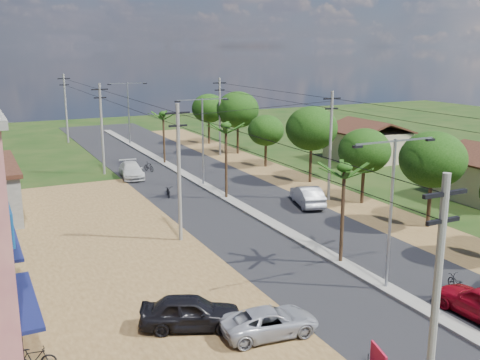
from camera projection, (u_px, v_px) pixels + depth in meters
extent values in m
plane|color=black|center=(386.00, 290.00, 29.46)|extent=(160.00, 160.00, 0.00)
cube|color=black|center=(254.00, 215.00, 42.56)|extent=(12.00, 110.00, 0.04)
cube|color=#605E56|center=(237.00, 204.00, 45.16)|extent=(1.00, 90.00, 0.18)
cube|color=#543B1C|center=(66.00, 285.00, 30.02)|extent=(18.00, 46.00, 0.04)
cube|color=#543B1C|center=(345.00, 201.00, 46.20)|extent=(5.00, 90.00, 0.03)
cube|color=#0E133C|center=(25.00, 300.00, 21.21)|extent=(0.80, 5.40, 0.15)
cube|color=black|center=(20.00, 345.00, 21.47)|extent=(0.10, 3.00, 2.40)
cube|color=navy|center=(7.00, 215.00, 20.28)|extent=(0.12, 4.20, 1.20)
cube|color=#0E133C|center=(10.00, 243.00, 27.32)|extent=(0.80, 5.40, 0.15)
cube|color=black|center=(6.00, 279.00, 27.59)|extent=(0.10, 3.00, 2.40)
cube|color=#0E133C|center=(0.00, 207.00, 33.43)|extent=(0.80, 5.40, 0.15)
cube|color=tan|center=(367.00, 146.00, 62.53)|extent=(7.00, 7.00, 3.30)
cylinder|color=black|center=(430.00, 196.00, 39.20)|extent=(0.28, 0.28, 4.55)
ellipsoid|color=black|center=(433.00, 159.00, 38.60)|extent=(4.60, 4.60, 3.91)
cylinder|color=black|center=(363.00, 179.00, 45.25)|extent=(0.28, 0.28, 4.06)
ellipsoid|color=black|center=(364.00, 151.00, 44.71)|extent=(4.20, 4.20, 3.57)
cylinder|color=black|center=(311.00, 157.00, 52.24)|extent=(0.28, 0.28, 4.76)
ellipsoid|color=black|center=(312.00, 128.00, 51.61)|extent=(4.80, 4.80, 4.08)
cylinder|color=black|center=(266.00, 150.00, 59.18)|extent=(0.28, 0.28, 3.64)
ellipsoid|color=black|center=(266.00, 130.00, 58.70)|extent=(3.80, 3.80, 3.23)
cylinder|color=black|center=(238.00, 133.00, 66.28)|extent=(0.28, 0.28, 4.90)
ellipsoid|color=black|center=(238.00, 110.00, 65.63)|extent=(5.00, 5.00, 4.25)
cylinder|color=black|center=(209.00, 127.00, 73.21)|extent=(0.28, 0.28, 4.34)
ellipsoid|color=black|center=(209.00, 108.00, 72.63)|extent=(4.40, 4.40, 3.74)
cylinder|color=black|center=(342.00, 217.00, 32.28)|extent=(0.22, 0.22, 5.80)
cylinder|color=black|center=(226.00, 163.00, 46.21)|extent=(0.22, 0.22, 6.20)
cylinder|color=black|center=(164.00, 139.00, 60.27)|extent=(0.22, 0.22, 5.50)
cylinder|color=gray|center=(390.00, 217.00, 28.54)|extent=(0.16, 0.16, 8.00)
cube|color=gray|center=(414.00, 139.00, 28.15)|extent=(2.40, 0.08, 0.08)
cube|color=gray|center=(376.00, 143.00, 27.12)|extent=(2.40, 0.08, 0.08)
cube|color=black|center=(430.00, 140.00, 28.64)|extent=(0.50, 0.18, 0.12)
cube|color=black|center=(358.00, 147.00, 26.67)|extent=(0.50, 0.18, 0.12)
cylinder|color=gray|center=(203.00, 143.00, 50.37)|extent=(0.16, 0.16, 8.00)
cube|color=gray|center=(215.00, 99.00, 49.98)|extent=(2.40, 0.08, 0.08)
cube|color=gray|center=(189.00, 100.00, 48.95)|extent=(2.40, 0.08, 0.08)
cube|color=black|center=(226.00, 99.00, 50.48)|extent=(0.50, 0.18, 0.12)
cube|color=black|center=(178.00, 102.00, 48.50)|extent=(0.50, 0.18, 0.12)
cylinder|color=gray|center=(129.00, 114.00, 72.21)|extent=(0.16, 0.16, 8.00)
cube|color=gray|center=(136.00, 83.00, 71.82)|extent=(2.40, 0.08, 0.08)
cube|color=gray|center=(118.00, 83.00, 70.79)|extent=(2.40, 0.08, 0.08)
cube|color=black|center=(145.00, 83.00, 72.31)|extent=(0.50, 0.18, 0.12)
cube|color=black|center=(109.00, 85.00, 70.34)|extent=(0.50, 0.18, 0.12)
cylinder|color=#605E56|center=(434.00, 320.00, 16.69)|extent=(0.24, 0.24, 9.00)
cube|color=black|center=(445.00, 194.00, 15.78)|extent=(1.60, 0.12, 0.12)
cube|color=black|center=(443.00, 221.00, 15.97)|extent=(1.20, 0.12, 0.12)
cylinder|color=#605E56|center=(179.00, 174.00, 35.90)|extent=(0.24, 0.24, 9.00)
cube|color=black|center=(178.00, 113.00, 35.00)|extent=(1.60, 0.12, 0.12)
cube|color=black|center=(178.00, 126.00, 35.18)|extent=(1.20, 0.12, 0.12)
cylinder|color=#605E56|center=(102.00, 129.00, 55.12)|extent=(0.24, 0.24, 9.00)
cube|color=black|center=(100.00, 89.00, 54.21)|extent=(1.60, 0.12, 0.12)
cube|color=black|center=(100.00, 98.00, 54.40)|extent=(1.20, 0.12, 0.12)
cylinder|color=#605E56|center=(66.00, 109.00, 73.46)|extent=(0.24, 0.24, 9.00)
cube|color=black|center=(64.00, 79.00, 72.55)|extent=(1.60, 0.12, 0.12)
cube|color=black|center=(64.00, 85.00, 72.74)|extent=(1.20, 0.12, 0.12)
cylinder|color=#605E56|center=(330.00, 147.00, 45.61)|extent=(0.24, 0.24, 9.00)
cube|color=black|center=(332.00, 99.00, 44.70)|extent=(1.60, 0.12, 0.12)
cube|color=black|center=(332.00, 109.00, 44.89)|extent=(1.20, 0.12, 0.12)
cylinder|color=#605E56|center=(220.00, 117.00, 64.82)|extent=(0.24, 0.24, 9.00)
cube|color=black|center=(220.00, 83.00, 63.92)|extent=(1.60, 0.12, 0.12)
cube|color=black|center=(220.00, 90.00, 64.10)|extent=(1.20, 0.12, 0.12)
imported|color=#A0A2A8|center=(307.00, 196.00, 44.83)|extent=(2.95, 5.09, 1.59)
imported|color=#ADADA9|center=(131.00, 171.00, 54.38)|extent=(2.61, 5.16, 1.44)
imported|color=#A0A2A8|center=(270.00, 322.00, 24.67)|extent=(4.58, 2.47, 1.22)
imported|color=black|center=(191.00, 313.00, 25.22)|extent=(4.89, 3.50, 1.55)
imported|color=black|center=(457.00, 284.00, 29.14)|extent=(0.84, 1.67, 0.84)
imported|color=black|center=(168.00, 191.00, 47.49)|extent=(1.06, 1.96, 0.98)
imported|color=black|center=(149.00, 167.00, 57.09)|extent=(0.92, 1.69, 0.98)
cylinder|color=black|center=(368.00, 360.00, 22.33)|extent=(0.04, 0.04, 0.55)
imported|color=black|center=(35.00, 360.00, 21.95)|extent=(1.72, 0.74, 1.00)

